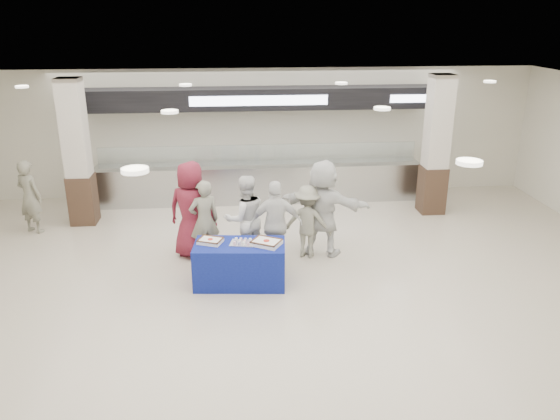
{
  "coord_description": "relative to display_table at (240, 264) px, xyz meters",
  "views": [
    {
      "loc": [
        -0.66,
        -7.65,
        4.45
      ],
      "look_at": [
        0.18,
        1.6,
        1.09
      ],
      "focal_mm": 35.0,
      "sensor_mm": 36.0,
      "label": 1
    }
  ],
  "objects": [
    {
      "name": "soldier_a",
      "position": [
        -0.63,
        1.07,
        0.41
      ],
      "size": [
        0.66,
        0.54,
        1.58
      ],
      "primitive_type": "imported",
      "rotation": [
        0.0,
        0.0,
        3.46
      ],
      "color": "slate",
      "rests_on": "ground"
    },
    {
      "name": "column_right",
      "position": [
        4.58,
        3.29,
        1.15
      ],
      "size": [
        0.55,
        0.55,
        3.2
      ],
      "color": "#332217",
      "rests_on": "ground"
    },
    {
      "name": "soldier_bg",
      "position": [
        -4.38,
        2.82,
        0.42
      ],
      "size": [
        0.69,
        0.6,
        1.59
      ],
      "primitive_type": "imported",
      "rotation": [
        0.0,
        0.0,
        2.68
      ],
      "color": "slate",
      "rests_on": "ground"
    },
    {
      "name": "cupcake_tray",
      "position": [
        0.05,
        0.01,
        0.41
      ],
      "size": [
        0.46,
        0.38,
        0.07
      ],
      "color": "silver",
      "rests_on": "display_table"
    },
    {
      "name": "column_left",
      "position": [
        -3.42,
        3.29,
        1.15
      ],
      "size": [
        0.55,
        0.55,
        3.2
      ],
      "color": "#332217",
      "rests_on": "ground"
    },
    {
      "name": "sheet_cake_right",
      "position": [
        0.46,
        -0.08,
        0.42
      ],
      "size": [
        0.58,
        0.54,
        0.1
      ],
      "color": "white",
      "rests_on": "display_table"
    },
    {
      "name": "ground",
      "position": [
        0.58,
        -0.91,
        -0.38
      ],
      "size": [
        14.0,
        14.0,
        0.0
      ],
      "primitive_type": "plane",
      "color": "beige",
      "rests_on": "ground"
    },
    {
      "name": "soldier_b",
      "position": [
        1.32,
        1.05,
        0.34
      ],
      "size": [
        1.03,
        0.77,
        1.42
      ],
      "primitive_type": "imported",
      "rotation": [
        0.0,
        0.0,
        2.86
      ],
      "color": "slate",
      "rests_on": "ground"
    },
    {
      "name": "chef_short",
      "position": [
        0.68,
        0.68,
        0.45
      ],
      "size": [
        0.97,
        0.42,
        1.64
      ],
      "primitive_type": "imported",
      "rotation": [
        0.0,
        0.0,
        3.12
      ],
      "color": "white",
      "rests_on": "ground"
    },
    {
      "name": "sheet_cake_left",
      "position": [
        -0.49,
        0.1,
        0.42
      ],
      "size": [
        0.48,
        0.43,
        0.09
      ],
      "color": "white",
      "rests_on": "display_table"
    },
    {
      "name": "civilian_white",
      "position": [
        1.62,
        1.14,
        0.57
      ],
      "size": [
        1.83,
        1.22,
        1.89
      ],
      "primitive_type": "imported",
      "rotation": [
        0.0,
        0.0,
        2.73
      ],
      "color": "white",
      "rests_on": "ground"
    },
    {
      "name": "serving_line",
      "position": [
        0.58,
        4.49,
        0.78
      ],
      "size": [
        8.7,
        0.85,
        2.8
      ],
      "color": "#AEB1B5",
      "rests_on": "ground"
    },
    {
      "name": "chef_tall",
      "position": [
        0.13,
        0.98,
        0.46
      ],
      "size": [
        0.96,
        0.83,
        1.68
      ],
      "primitive_type": "imported",
      "rotation": [
        0.0,
        0.0,
        3.41
      ],
      "color": "white",
      "rests_on": "ground"
    },
    {
      "name": "civilian_maroon",
      "position": [
        -0.88,
        1.26,
        0.57
      ],
      "size": [
        1.06,
        0.86,
        1.88
      ],
      "primitive_type": "imported",
      "rotation": [
        0.0,
        0.0,
        2.81
      ],
      "color": "maroon",
      "rests_on": "ground"
    },
    {
      "name": "display_table",
      "position": [
        0.0,
        0.0,
        0.0
      ],
      "size": [
        1.62,
        0.92,
        0.75
      ],
      "primitive_type": "cube",
      "rotation": [
        0.0,
        0.0,
        -0.09
      ],
      "color": "navy",
      "rests_on": "ground"
    }
  ]
}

